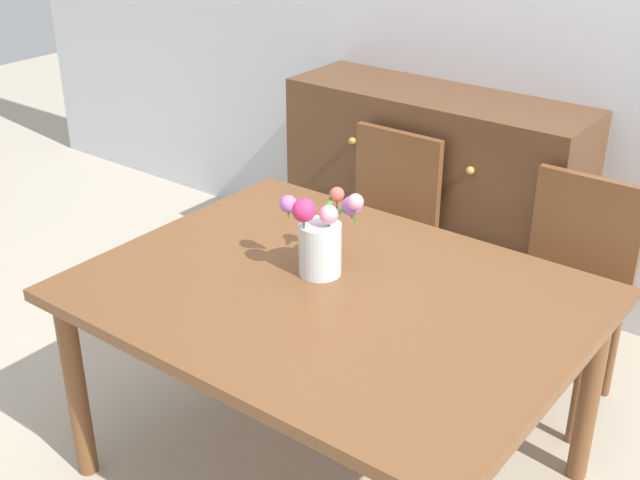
% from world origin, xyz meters
% --- Properties ---
extents(ground_plane, '(12.00, 12.00, 0.00)m').
position_xyz_m(ground_plane, '(0.00, 0.00, 0.00)').
color(ground_plane, '#B7AD99').
extents(back_wall, '(7.00, 0.10, 2.80)m').
position_xyz_m(back_wall, '(0.00, 1.60, 1.40)').
color(back_wall, silver).
rests_on(back_wall, ground_plane).
extents(dining_table, '(1.55, 1.19, 0.75)m').
position_xyz_m(dining_table, '(0.00, 0.00, 0.67)').
color(dining_table, brown).
rests_on(dining_table, ground_plane).
extents(chair_left, '(0.42, 0.42, 0.90)m').
position_xyz_m(chair_left, '(-0.43, 0.94, 0.52)').
color(chair_left, brown).
rests_on(chair_left, ground_plane).
extents(chair_right, '(0.42, 0.42, 0.90)m').
position_xyz_m(chair_right, '(0.43, 0.94, 0.52)').
color(chair_right, brown).
rests_on(chair_right, ground_plane).
extents(dresser, '(1.40, 0.47, 1.00)m').
position_xyz_m(dresser, '(-0.40, 1.33, 0.50)').
color(dresser, brown).
rests_on(dresser, ground_plane).
extents(flower_vase, '(0.26, 0.24, 0.28)m').
position_xyz_m(flower_vase, '(-0.10, 0.07, 0.88)').
color(flower_vase, silver).
rests_on(flower_vase, dining_table).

